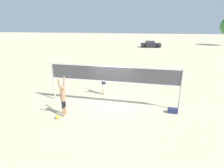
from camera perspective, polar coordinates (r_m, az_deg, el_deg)
ground_plane at (r=11.07m, az=0.00°, el=-6.65°), size 200.00×200.00×0.00m
volleyball_net at (r=10.43m, az=0.00°, el=2.42°), size 7.98×0.10×2.46m
player_spiker at (r=9.67m, az=-15.75°, el=-3.84°), size 0.28×0.71×2.18m
player_blocker at (r=12.24m, az=-2.75°, el=1.02°), size 0.28×0.68×1.97m
volleyball at (r=9.86m, az=-17.32°, el=-10.23°), size 0.22×0.22×0.22m
gear_bag at (r=10.57m, az=19.20°, el=-8.18°), size 0.53×0.26×0.29m
parked_car_near at (r=41.03m, az=12.45°, el=12.51°), size 4.55×2.40×1.42m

